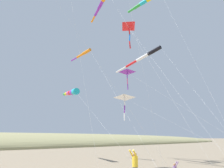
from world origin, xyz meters
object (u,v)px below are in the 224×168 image
(kite_windsock_checkered_midright, at_px, (72,93))
(kite_windsock_long_streamer_left, at_px, (143,57))
(kite_delta_striped_overhead, at_px, (129,27))
(kite_windsock_orange_high_right, at_px, (101,4))
(kite_delta_red_high_left, at_px, (125,98))
(kite_delta_teal_far_right, at_px, (128,72))
(person_adult_flyer, at_px, (135,163))
(kite_windsock_blue_topmost, at_px, (83,54))

(kite_windsock_checkered_midright, distance_m, kite_windsock_long_streamer_left, 10.57)
(kite_delta_striped_overhead, bearing_deg, kite_windsock_orange_high_right, 51.30)
(kite_windsock_checkered_midright, bearing_deg, kite_delta_red_high_left, -177.97)
(kite_delta_red_high_left, xyz_separation_m, kite_windsock_orange_high_right, (5.38, -1.17, 13.21))
(kite_delta_red_high_left, height_order, kite_windsock_long_streamer_left, kite_windsock_long_streamer_left)
(kite_delta_striped_overhead, bearing_deg, kite_delta_teal_far_right, 133.07)
(kite_windsock_checkered_midright, bearing_deg, person_adult_flyer, 166.43)
(person_adult_flyer, xyz_separation_m, kite_delta_teal_far_right, (2.52, -1.96, 7.28))
(kite_windsock_long_streamer_left, bearing_deg, kite_delta_red_high_left, 115.88)
(kite_windsock_blue_topmost, relative_size, kite_windsock_checkered_midright, 1.10)
(person_adult_flyer, distance_m, kite_delta_teal_far_right, 7.95)
(kite_delta_teal_far_right, distance_m, kite_windsock_long_streamer_left, 11.32)
(kite_delta_teal_far_right, xyz_separation_m, kite_delta_striped_overhead, (5.42, -5.80, 8.25))
(kite_windsock_long_streamer_left, xyz_separation_m, kite_windsock_orange_high_right, (2.10, 5.59, 6.58))
(kite_windsock_blue_topmost, bearing_deg, kite_delta_striped_overhead, -156.97)
(kite_windsock_orange_high_right, bearing_deg, kite_windsock_blue_topmost, -1.65)
(kite_delta_red_high_left, distance_m, kite_windsock_checkered_midright, 9.62)
(person_adult_flyer, height_order, kite_delta_teal_far_right, kite_delta_teal_far_right)
(kite_windsock_orange_high_right, bearing_deg, kite_delta_teal_far_right, 158.70)
(kite_windsock_long_streamer_left, bearing_deg, kite_delta_striped_overhead, 93.10)
(kite_windsock_checkered_midright, height_order, kite_delta_striped_overhead, kite_delta_striped_overhead)
(kite_delta_teal_far_right, bearing_deg, kite_delta_striped_overhead, -46.93)
(kite_windsock_long_streamer_left, bearing_deg, kite_delta_teal_far_right, 123.00)
(kite_windsock_long_streamer_left, bearing_deg, kite_windsock_checkered_midright, 49.00)
(person_adult_flyer, xyz_separation_m, kite_windsock_checkered_midright, (14.26, -3.44, 7.30))
(kite_windsock_blue_topmost, height_order, kite_windsock_orange_high_right, kite_windsock_orange_high_right)
(kite_windsock_long_streamer_left, distance_m, kite_delta_striped_overhead, 4.40)
(kite_windsock_checkered_midright, xyz_separation_m, kite_windsock_long_streamer_left, (-6.17, -7.10, 4.83))
(kite_delta_teal_far_right, height_order, kite_delta_red_high_left, kite_delta_teal_far_right)
(person_adult_flyer, relative_size, kite_windsock_orange_high_right, 0.10)
(kite_windsock_blue_topmost, xyz_separation_m, kite_delta_red_high_left, (-9.46, 1.29, -7.45))
(kite_delta_teal_far_right, distance_m, kite_delta_striped_overhead, 11.45)
(kite_windsock_blue_topmost, distance_m, kite_delta_striped_overhead, 7.35)
(person_adult_flyer, xyz_separation_m, kite_windsock_blue_topmost, (14.27, -5.07, 12.95))
(person_adult_flyer, relative_size, kite_windsock_checkered_midright, 0.12)
(kite_delta_striped_overhead, bearing_deg, kite_delta_red_high_left, 128.17)
(kite_delta_teal_far_right, xyz_separation_m, kite_windsock_checkered_midright, (11.74, -1.48, 0.02))
(kite_windsock_blue_topmost, height_order, kite_delta_red_high_left, kite_windsock_blue_topmost)
(kite_delta_teal_far_right, bearing_deg, kite_windsock_checkered_midright, -7.20)
(kite_delta_red_high_left, bearing_deg, kite_windsock_checkered_midright, 2.03)
(kite_windsock_checkered_midright, distance_m, kite_delta_striped_overhead, 11.24)
(kite_windsock_blue_topmost, relative_size, kite_windsock_long_streamer_left, 0.99)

